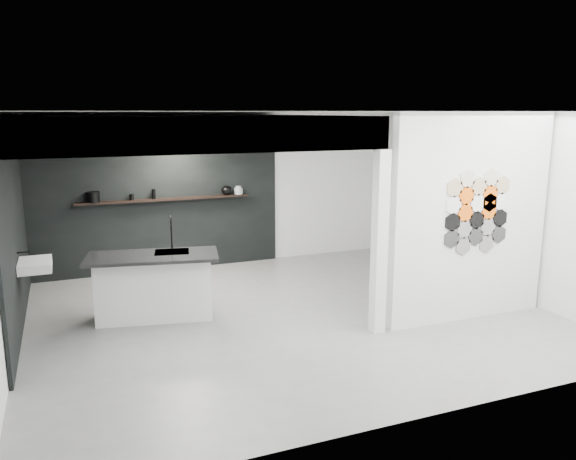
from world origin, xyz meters
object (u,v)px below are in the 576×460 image
(partition_panel, at_px, (471,218))
(utensil_cup, at_px, (132,197))
(glass_vase, at_px, (238,190))
(kitchen_island, at_px, (154,285))
(glass_bowl, at_px, (238,191))
(wall_basin, at_px, (35,265))
(bottle_dark, at_px, (154,194))
(kettle, at_px, (227,190))
(stockpot, at_px, (93,197))

(partition_panel, height_order, utensil_cup, partition_panel)
(glass_vase, distance_m, utensil_cup, 1.91)
(partition_panel, relative_size, utensil_cup, 28.61)
(kitchen_island, height_order, glass_bowl, glass_bowl)
(wall_basin, xyz_separation_m, bottle_dark, (1.86, 2.07, 0.56))
(kettle, xyz_separation_m, glass_bowl, (0.22, 0.00, -0.03))
(glass_vase, height_order, utensil_cup, glass_vase)
(glass_vase, distance_m, bottle_dark, 1.53)
(bottle_dark, bearing_deg, glass_vase, 0.00)
(stockpot, bearing_deg, kitchen_island, -75.18)
(stockpot, bearing_deg, wall_basin, -112.69)
(wall_basin, distance_m, bottle_dark, 2.83)
(partition_panel, xyz_separation_m, glass_vase, (-2.08, 3.87, -0.00))
(glass_bowl, xyz_separation_m, utensil_cup, (-1.91, 0.00, -0.01))
(stockpot, distance_m, utensil_cup, 0.62)
(glass_bowl, distance_m, bottle_dark, 1.53)
(bottle_dark, bearing_deg, kettle, 0.00)
(partition_panel, height_order, glass_vase, partition_panel)
(glass_bowl, relative_size, glass_vase, 1.05)
(kitchen_island, relative_size, glass_vase, 12.25)
(partition_panel, bearing_deg, stockpot, 139.97)
(stockpot, xyz_separation_m, glass_bowl, (2.53, 0.00, -0.03))
(glass_vase, bearing_deg, bottle_dark, 180.00)
(glass_bowl, height_order, utensil_cup, glass_bowl)
(kitchen_island, bearing_deg, wall_basin, -177.78)
(partition_panel, bearing_deg, bottle_dark, 133.02)
(partition_panel, bearing_deg, glass_vase, 118.23)
(kitchen_island, relative_size, stockpot, 8.62)
(wall_basin, xyz_separation_m, stockpot, (0.86, 2.07, 0.56))
(kettle, bearing_deg, glass_vase, 19.49)
(wall_basin, xyz_separation_m, glass_bowl, (3.39, 2.07, 0.53))
(partition_panel, distance_m, utensil_cup, 5.55)
(bottle_dark, bearing_deg, partition_panel, -46.98)
(kitchen_island, bearing_deg, glass_bowl, 61.44)
(kitchen_island, xyz_separation_m, utensil_cup, (0.01, 2.30, 0.90))
(partition_panel, relative_size, glass_bowl, 17.63)
(stockpot, bearing_deg, partition_panel, -40.03)
(bottle_dark, distance_m, utensil_cup, 0.38)
(glass_bowl, relative_size, bottle_dark, 0.93)
(glass_vase, bearing_deg, kettle, 180.00)
(wall_basin, height_order, utensil_cup, utensil_cup)
(partition_panel, relative_size, wall_basin, 4.67)
(stockpot, height_order, bottle_dark, stockpot)
(kitchen_island, height_order, glass_vase, glass_vase)
(wall_basin, height_order, glass_vase, glass_vase)
(partition_panel, height_order, kettle, partition_panel)
(wall_basin, bearing_deg, glass_bowl, 31.35)
(stockpot, relative_size, utensil_cup, 2.19)
(glass_bowl, bearing_deg, bottle_dark, 180.00)
(partition_panel, distance_m, kettle, 4.50)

